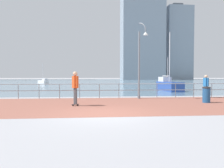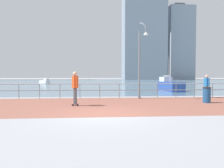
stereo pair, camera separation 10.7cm
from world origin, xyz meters
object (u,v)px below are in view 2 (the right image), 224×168
at_px(sailboat_blue, 45,81).
at_px(lamppost, 141,57).
at_px(sailboat_ivory, 170,85).
at_px(skateboarder, 75,85).
at_px(bystander, 207,84).
at_px(trash_bin, 207,95).
at_px(sailboat_teal, 169,82).

bearing_deg(sailboat_blue, lamppost, -65.97).
distance_m(lamppost, sailboat_ivory, 9.35).
xyz_separation_m(sailboat_blue, sailboat_ivory, (18.43, -22.90, 0.17)).
bearing_deg(skateboarder, sailboat_blue, 105.63).
bearing_deg(sailboat_blue, bystander, -58.45).
bearing_deg(trash_bin, sailboat_blue, 117.29).
distance_m(lamppost, sailboat_blue, 33.58).
relative_size(lamppost, sailboat_blue, 1.19).
bearing_deg(sailboat_blue, trash_bin, -62.71).
distance_m(skateboarder, bystander, 9.76).
bearing_deg(lamppost, sailboat_blue, 114.03).
relative_size(lamppost, sailboat_ivory, 0.85).
bearing_deg(bystander, trash_bin, -118.38).
relative_size(sailboat_blue, sailboat_ivory, 0.71).
distance_m(bystander, sailboat_teal, 24.70).
height_order(skateboarder, sailboat_blue, sailboat_blue).
bearing_deg(bystander, skateboarder, -159.12).
xyz_separation_m(lamppost, skateboarder, (-4.21, -3.10, -1.80)).
xyz_separation_m(trash_bin, sailboat_teal, (7.25, 26.82, 0.01)).
bearing_deg(skateboarder, sailboat_teal, 61.63).
height_order(sailboat_blue, sailboat_ivory, sailboat_ivory).
bearing_deg(sailboat_teal, trash_bin, -105.12).
distance_m(skateboarder, sailboat_teal, 31.26).
height_order(sailboat_blue, sailboat_teal, sailboat_teal).
bearing_deg(bystander, sailboat_ivory, 90.90).
relative_size(lamppost, sailboat_teal, 1.04).
relative_size(skateboarder, bystander, 1.10).
xyz_separation_m(skateboarder, trash_bin, (7.61, 0.68, -0.63)).
height_order(skateboarder, trash_bin, skateboarder).
distance_m(skateboarder, sailboat_ivory, 14.07).
height_order(lamppost, bystander, lamppost).
bearing_deg(sailboat_blue, sailboat_teal, -14.30).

